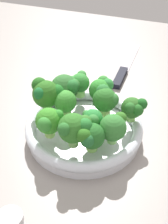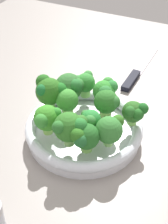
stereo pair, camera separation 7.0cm
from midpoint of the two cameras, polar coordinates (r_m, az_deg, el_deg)
ground_plane at (r=77.43cm, az=2.74°, el=-3.84°), size 130.00×130.00×2.50cm
bowl at (r=73.46cm, az=2.74°, el=-3.15°), size 25.89×25.89×4.10cm
broccoli_floret_0 at (r=71.23cm, az=6.76°, el=1.79°), size 5.69×5.69×7.24cm
broccoli_floret_1 at (r=78.18cm, az=2.74°, el=5.07°), size 5.07×5.12×5.95cm
broccoli_floret_2 at (r=63.45cm, az=3.31°, el=-4.49°), size 5.15×6.01×6.28cm
broccoli_floret_3 at (r=73.20cm, az=-3.27°, el=3.57°), size 7.47×6.17×7.87cm
broccoli_floret_4 at (r=67.28cm, az=4.10°, el=-1.49°), size 4.53×4.75×5.78cm
broccoli_floret_5 at (r=63.97cm, az=0.71°, el=-2.72°), size 6.87×6.55×7.51cm
broccoli_floret_6 at (r=72.63cm, az=-0.38°, el=2.06°), size 5.51×5.02×6.12cm
broccoli_floret_7 at (r=67.10cm, az=-3.45°, el=-1.24°), size 5.50×6.16×6.64cm
broccoli_floret_8 at (r=65.33cm, az=7.58°, el=-3.07°), size 5.48×6.10×6.51cm
broccoli_floret_9 at (r=70.80cm, az=11.42°, el=-0.13°), size 5.48×4.92×5.77cm
broccoli_floret_10 at (r=75.48cm, az=6.40°, el=3.61°), size 5.38×5.80×6.39cm
broccoli_floret_11 at (r=75.62cm, az=0.25°, el=4.22°), size 6.82×6.37×7.20cm
knife at (r=96.81cm, az=11.09°, el=6.54°), size 2.87×26.63×1.50cm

